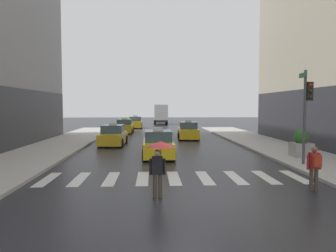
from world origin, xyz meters
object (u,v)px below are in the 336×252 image
Objects in this scene: traffic_light_pole at (307,103)px; pedestrian_with_umbrella at (160,154)px; taxi_fourth at (125,127)px; taxi_fifth at (135,123)px; box_truck at (161,114)px; taxi_third at (188,131)px; taxi_lead at (158,145)px; planter_near_corner at (301,144)px; pedestrian_with_backpack at (314,165)px; taxi_second at (113,136)px.

traffic_light_pole is 2.47× the size of pedestrian_with_umbrella.
taxi_fourth and taxi_fifth have the same top height.
taxi_fifth is at bearing -112.14° from box_truck.
taxi_fifth is at bearing 108.57° from traffic_light_pole.
taxi_lead is at bearing -105.65° from taxi_third.
taxi_third is 13.34m from planter_near_corner.
traffic_light_pole is at bearing -26.45° from taxi_lead.
box_truck is 3.89× the size of pedestrian_with_umbrella.
traffic_light_pole reaches higher than taxi_fifth.
taxi_lead is 0.60× the size of box_truck.
taxi_lead is 2.77× the size of pedestrian_with_backpack.
taxi_lead is at bearing 171.63° from planter_near_corner.
traffic_light_pole reaches higher than pedestrian_with_umbrella.
box_truck is (-6.41, 40.03, -1.41)m from traffic_light_pole.
taxi_lead is at bearing -60.93° from taxi_second.
taxi_fifth is 10.30m from box_truck.
taxi_lead is at bearing 153.55° from traffic_light_pole.
taxi_lead is at bearing 89.29° from pedestrian_with_umbrella.
taxi_lead is 0.99× the size of taxi_second.
taxi_fifth is 2.86× the size of planter_near_corner.
taxi_lead and taxi_third have the same top height.
taxi_fifth is (0.74, 20.54, 0.00)m from taxi_second.
taxi_fifth is (0.79, 8.79, 0.00)m from taxi_fourth.
taxi_fourth is (-11.05, 21.76, -2.53)m from traffic_light_pole.
taxi_third is at bearing -69.84° from taxi_fifth.
taxi_fourth is 2.84× the size of planter_near_corner.
pedestrian_with_backpack is at bearing -111.56° from planter_near_corner.
pedestrian_with_umbrella reaches higher than planter_near_corner.
taxi_third is 1.01× the size of taxi_fourth.
taxi_fifth is 2.78× the size of pedestrian_with_backpack.
traffic_light_pole is at bearing 35.15° from pedestrian_with_umbrella.
pedestrian_with_umbrella reaches higher than taxi_fifth.
traffic_light_pole is 2.91× the size of pedestrian_with_backpack.
pedestrian_with_backpack is at bearing -58.48° from taxi_second.
taxi_second is at bearing 137.71° from traffic_light_pole.
taxi_lead is 1.00× the size of taxi_fourth.
pedestrian_with_backpack is (8.32, -35.32, 0.25)m from taxi_fifth.
planter_near_corner is at bearing 69.55° from traffic_light_pole.
taxi_lead is 36.32m from box_truck.
taxi_second is 1.00× the size of taxi_fifth.
traffic_light_pole reaches higher than taxi_lead.
traffic_light_pole is 1.05× the size of taxi_fifth.
taxi_second is 8.06m from taxi_third.
planter_near_corner is (11.19, -28.05, 0.15)m from taxi_fifth.
pedestrian_with_backpack is 1.03× the size of planter_near_corner.
taxi_third is (6.55, 4.70, 0.00)m from taxi_second.
pedestrian_with_umbrella is (-0.11, -9.11, 0.79)m from taxi_lead.
pedestrian_with_umbrella is (3.37, -15.38, 0.79)m from taxi_second.
taxi_second and taxi_fourth have the same top height.
pedestrian_with_backpack is at bearing 6.05° from pedestrian_with_umbrella.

